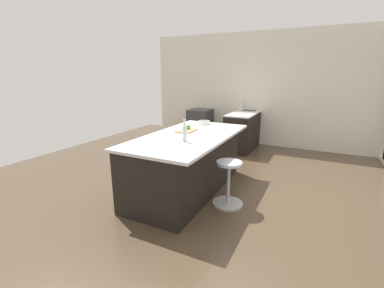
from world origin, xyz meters
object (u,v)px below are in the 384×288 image
Objects in this scene: apple_green at (188,127)px; fruit_bowl at (204,122)px; oven_range at (200,125)px; cutting_board at (186,131)px; water_bottle at (184,133)px; kitchen_island at (187,163)px; stool_by_window at (228,185)px.

apple_green reaches higher than fruit_bowl.
apple_green is 0.37× the size of fruit_bowl.
cutting_board is (2.91, 1.10, 0.50)m from oven_range.
fruit_bowl is at bearing -167.92° from water_bottle.
oven_range is at bearing -158.91° from kitchen_island.
apple_green is at bearing -118.91° from stool_by_window.
stool_by_window is at bearing 30.85° from oven_range.
oven_range is 2.54m from fruit_bowl.
kitchen_island is 6.55× the size of cutting_board.
apple_green reaches higher than stool_by_window.
water_bottle is at bearing 21.45° from oven_range.
water_bottle is at bearing 24.28° from kitchen_island.
cutting_board is at bearing -113.96° from stool_by_window.
apple_green is at bearing -167.76° from cutting_board.
cutting_board is at bearing -0.89° from fruit_bowl.
cutting_board is 4.71× the size of apple_green.
cutting_board reaches higher than kitchen_island.
cutting_board is 1.15× the size of water_bottle.
cutting_board is at bearing 12.24° from apple_green.
kitchen_island reaches higher than stool_by_window.
fruit_bowl is at bearing -141.09° from stool_by_window.
kitchen_island is 0.52m from cutting_board.
stool_by_window is at bearing 66.04° from cutting_board.
water_bottle is at bearing -70.28° from stool_by_window.
kitchen_island reaches higher than oven_range.
fruit_bowl reaches higher than stool_by_window.
fruit_bowl is (-1.29, -0.28, -0.08)m from water_bottle.
fruit_bowl is (-1.07, -0.87, 0.66)m from stool_by_window.
oven_range is 1.34× the size of stool_by_window.
stool_by_window is 1.23m from apple_green.
fruit_bowl is at bearing -173.73° from kitchen_island.
stool_by_window is 1.82× the size of cutting_board.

